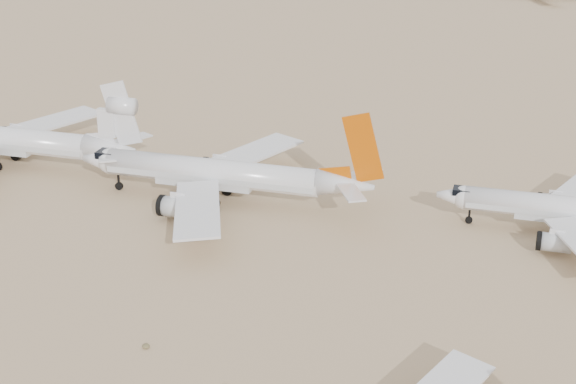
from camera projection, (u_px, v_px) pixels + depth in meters
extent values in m
cylinder|color=white|center=(569.00, 209.00, 135.33)|extent=(34.72, 4.22, 4.22)
cube|color=silver|center=(569.00, 211.00, 135.53)|extent=(34.03, 4.28, 0.95)
sphere|color=white|center=(465.00, 197.00, 139.87)|extent=(4.22, 4.22, 4.22)
cube|color=black|center=(462.00, 191.00, 139.59)|extent=(2.95, 2.74, 1.05)
cylinder|color=silver|center=(556.00, 243.00, 129.23)|extent=(4.82, 3.04, 3.04)
cylinder|color=silver|center=(555.00, 202.00, 144.46)|extent=(4.82, 3.04, 3.04)
cylinder|color=black|center=(469.00, 220.00, 141.21)|extent=(1.27, 0.53, 1.27)
cylinder|color=black|center=(576.00, 238.00, 133.85)|extent=(1.77, 1.05, 1.77)
cylinder|color=black|center=(574.00, 224.00, 139.09)|extent=(1.77, 1.05, 1.77)
cylinder|color=white|center=(211.00, 172.00, 148.63)|extent=(41.31, 5.05, 5.05)
cube|color=silver|center=(211.00, 175.00, 148.87)|extent=(40.48, 5.12, 1.14)
sphere|color=white|center=(111.00, 161.00, 154.02)|extent=(5.05, 5.05, 5.05)
cube|color=black|center=(107.00, 154.00, 153.69)|extent=(3.53, 3.28, 1.26)
cone|color=white|center=(346.00, 185.00, 141.81)|extent=(10.33, 5.05, 5.05)
cube|color=white|center=(197.00, 208.00, 135.22)|extent=(15.95, 25.14, 0.78)
cube|color=white|center=(351.00, 192.00, 136.82)|extent=(6.56, 8.57, 0.30)
cylinder|color=silver|center=(179.00, 207.00, 141.37)|extent=(5.74, 3.64, 3.64)
cube|color=white|center=(253.00, 153.00, 161.05)|extent=(15.95, 25.14, 0.78)
cube|color=white|center=(362.00, 173.00, 145.28)|extent=(6.56, 8.57, 0.30)
cylinder|color=silver|center=(220.00, 168.00, 159.51)|extent=(5.74, 3.64, 3.64)
cube|color=#C14E04|center=(363.00, 148.00, 138.32)|extent=(7.83, 0.40, 12.90)
cylinder|color=black|center=(119.00, 186.00, 155.62)|extent=(1.51, 0.63, 1.51)
cylinder|color=black|center=(214.00, 204.00, 146.86)|extent=(2.12, 1.26, 2.12)
cylinder|color=black|center=(227.00, 190.00, 153.13)|extent=(2.12, 1.26, 2.12)
cone|color=white|center=(111.00, 148.00, 159.27)|extent=(10.75, 5.15, 5.15)
cube|color=white|center=(108.00, 154.00, 154.09)|extent=(6.83, 8.93, 0.31)
cube|color=white|center=(50.00, 123.00, 179.24)|extent=(16.61, 26.18, 0.80)
cube|color=white|center=(131.00, 139.00, 162.87)|extent=(6.83, 8.93, 0.31)
cylinder|color=silver|center=(17.00, 136.00, 177.62)|extent=(5.97, 3.71, 3.71)
cube|color=white|center=(121.00, 114.00, 155.65)|extent=(8.15, 0.41, 13.43)
cylinder|color=white|center=(122.00, 106.00, 154.94)|extent=(5.38, 3.34, 3.34)
cylinder|color=black|center=(16.00, 155.00, 170.94)|extent=(2.16, 1.29, 2.16)
ellipsoid|color=brown|center=(146.00, 346.00, 105.14)|extent=(0.98, 0.98, 0.54)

